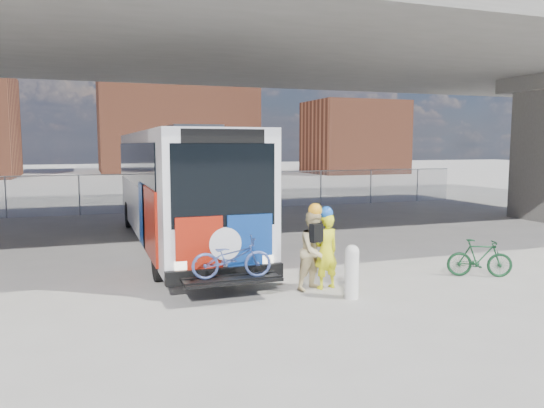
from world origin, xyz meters
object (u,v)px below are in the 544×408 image
bus (177,179)px  bike_parked (480,258)px  bollard (352,270)px  cyclist_tan (315,249)px  cyclist_hivis (326,249)px

bus → bike_parked: (6.18, -6.63, -1.65)m
bus → bollard: 7.75m
cyclist_tan → bollard: bearing=-84.6°
bike_parked → bollard: bearing=126.0°
bollard → bike_parked: size_ratio=0.74×
bus → cyclist_hivis: (2.23, -6.33, -1.22)m
bus → bike_parked: bearing=-47.0°
bus → cyclist_tan: (1.95, -6.34, -1.20)m
cyclist_tan → cyclist_hivis: bearing=-20.9°
bollard → cyclist_tan: 1.03m
bus → bollard: bearing=-71.6°
cyclist_hivis → cyclist_tan: 0.27m
bollard → cyclist_tan: bearing=116.9°
bus → cyclist_tan: bus is taller
bollard → bike_parked: 3.83m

